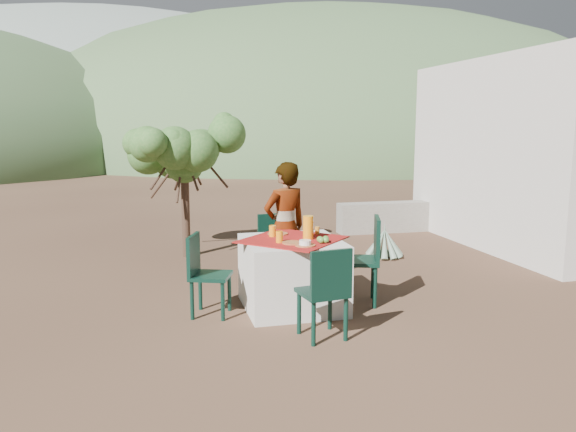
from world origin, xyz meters
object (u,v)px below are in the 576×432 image
object	(u,v)px
shrub_tree	(188,159)
juice_pitcher	(308,227)
chair_right	(366,256)
person	(285,227)
chair_far	(275,244)
chair_near	(326,289)
table	(292,274)
agave	(384,244)
guesthouse	(562,154)
chair_left	(204,271)

from	to	relation	value
shrub_tree	juice_pitcher	distance (m)	3.06
chair_right	person	bearing A→B (deg)	-113.59
chair_far	chair_near	size ratio (longest dim) A/B	0.97
chair_near	table	bearing A→B (deg)	-94.57
person	agave	size ratio (longest dim) A/B	2.51
chair_far	shrub_tree	size ratio (longest dim) A/B	0.45
table	shrub_tree	xyz separation A→B (m)	(-0.89, 2.77, 1.09)
juice_pitcher	agave	bearing A→B (deg)	48.51
person	agave	xyz separation A→B (m)	(1.85, 1.31, -0.56)
table	guesthouse	distance (m)	5.75
shrub_tree	chair_far	bearing A→B (deg)	-59.58
table	chair_right	bearing A→B (deg)	-2.57
person	guesthouse	bearing A→B (deg)	178.82
chair_right	agave	world-z (taller)	chair_right
table	juice_pitcher	bearing A→B (deg)	-13.57
chair_near	person	xyz separation A→B (m)	(0.01, 1.64, 0.29)
chair_near	chair_right	xyz separation A→B (m)	(0.76, 0.94, 0.05)
chair_far	chair_near	distance (m)	2.13
shrub_tree	agave	world-z (taller)	shrub_tree
shrub_tree	juice_pitcher	xyz separation A→B (m)	(1.05, -2.81, -0.59)
person	shrub_tree	xyz separation A→B (m)	(-0.97, 2.12, 0.70)
guesthouse	juice_pitcher	size ratio (longest dim) A/B	16.84
person	shrub_tree	size ratio (longest dim) A/B	0.83
chair_near	chair_right	size ratio (longest dim) A/B	0.90
chair_far	person	bearing A→B (deg)	-93.42
chair_left	agave	xyz separation A→B (m)	(2.88, 1.97, -0.27)
chair_far	juice_pitcher	bearing A→B (deg)	-90.33
chair_far	agave	bearing A→B (deg)	18.39
person	chair_left	bearing A→B (deg)	14.24
table	juice_pitcher	distance (m)	0.53
chair_far	chair_left	distance (m)	1.54
chair_left	agave	size ratio (longest dim) A/B	1.39
chair_left	agave	distance (m)	3.50
juice_pitcher	shrub_tree	bearing A→B (deg)	110.54
shrub_tree	table	bearing A→B (deg)	-72.22
table	agave	distance (m)	2.76
chair_near	chair_right	distance (m)	1.21
guesthouse	agave	bearing A→B (deg)	-175.01
agave	juice_pitcher	world-z (taller)	juice_pitcher
chair_right	guesthouse	bearing A→B (deg)	136.86
table	juice_pitcher	world-z (taller)	juice_pitcher
chair_far	juice_pitcher	distance (m)	1.26
table	chair_right	world-z (taller)	chair_right
chair_right	guesthouse	size ratio (longest dim) A/B	0.23
chair_far	chair_near	world-z (taller)	chair_near
shrub_tree	chair_right	bearing A→B (deg)	-58.58
chair_far	agave	world-z (taller)	chair_far
person	guesthouse	world-z (taller)	guesthouse
chair_left	person	world-z (taller)	person
juice_pitcher	chair_far	bearing A→B (deg)	94.78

